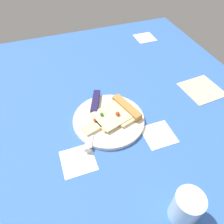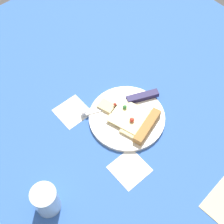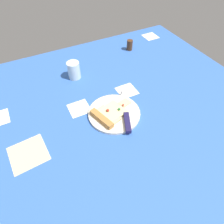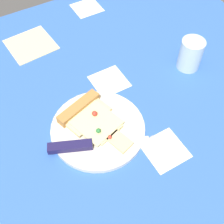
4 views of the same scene
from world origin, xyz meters
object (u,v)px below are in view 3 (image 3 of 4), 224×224
plate (114,113)px  napkin (28,153)px  pizza_slice (109,114)px  knife (126,114)px  drinking_glass (74,70)px  pepper_shaker (130,45)px

plate → napkin: size_ratio=1.72×
pizza_slice → napkin: bearing=-102.8°
knife → napkin: (-40.72, 0.78, -1.64)cm
knife → drinking_glass: drinking_glass is taller
pizza_slice → pepper_shaker: 55.82cm
pepper_shaker → pizza_slice: bearing=-129.1°
knife → napkin: bearing=-157.8°
knife → pepper_shaker: pepper_shaker is taller
plate → napkin: (-37.06, -3.44, -0.42)cm
knife → pizza_slice: bearing=174.1°
plate → knife: (3.67, -4.22, 1.22)cm
pizza_slice → drinking_glass: bearing=169.6°
pepper_shaker → napkin: size_ratio=0.47×
pizza_slice → drinking_glass: size_ratio=2.15×
pizza_slice → pepper_shaker: (35.21, 43.30, 1.05)cm
knife → pepper_shaker: 55.05cm
drinking_glass → pepper_shaker: size_ratio=1.43×
knife → napkin: 40.76cm
drinking_glass → pepper_shaker: (39.09, 10.71, -1.33)cm
plate → knife: bearing=-49.0°
plate → pizza_slice: bearing=-162.6°
pizza_slice → knife: (6.16, -3.44, -0.19)cm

